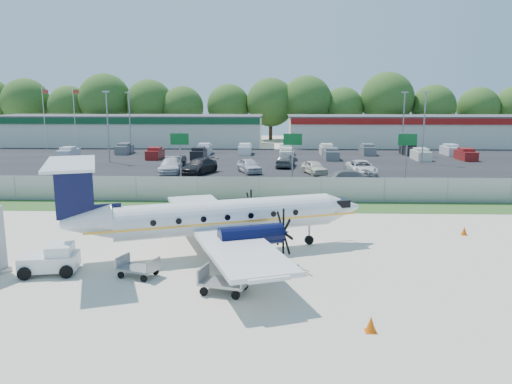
{
  "coord_description": "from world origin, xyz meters",
  "views": [
    {
      "loc": [
        1.03,
        -25.43,
        8.27
      ],
      "look_at": [
        0.0,
        6.0,
        2.3
      ],
      "focal_mm": 35.0,
      "sensor_mm": 36.0,
      "label": 1
    }
  ],
  "objects_px": {
    "aircraft": "(219,217)",
    "baggage_cart_near": "(224,282)",
    "baggage_cart_far": "(138,268)",
    "pushback_tug": "(52,260)"
  },
  "relations": [
    {
      "from": "aircraft",
      "to": "baggage_cart_near",
      "type": "bearing_deg",
      "value": -82.01
    },
    {
      "from": "baggage_cart_far",
      "to": "aircraft",
      "type": "bearing_deg",
      "value": 47.36
    },
    {
      "from": "aircraft",
      "to": "pushback_tug",
      "type": "height_order",
      "value": "aircraft"
    },
    {
      "from": "baggage_cart_near",
      "to": "baggage_cart_far",
      "type": "xyz_separation_m",
      "value": [
        -4.22,
        1.82,
        -0.06
      ]
    },
    {
      "from": "aircraft",
      "to": "baggage_cart_far",
      "type": "height_order",
      "value": "aircraft"
    },
    {
      "from": "aircraft",
      "to": "pushback_tug",
      "type": "distance_m",
      "value": 8.48
    },
    {
      "from": "baggage_cart_near",
      "to": "baggage_cart_far",
      "type": "distance_m",
      "value": 4.59
    },
    {
      "from": "aircraft",
      "to": "baggage_cart_near",
      "type": "distance_m",
      "value": 5.81
    },
    {
      "from": "baggage_cart_near",
      "to": "baggage_cart_far",
      "type": "height_order",
      "value": "baggage_cart_near"
    },
    {
      "from": "aircraft",
      "to": "baggage_cart_far",
      "type": "bearing_deg",
      "value": -132.64
    }
  ]
}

